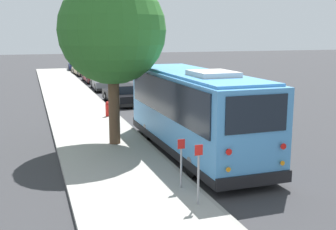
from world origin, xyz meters
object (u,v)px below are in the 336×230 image
Objects in this scene: parked_sedan_black at (123,95)px; parked_sedan_navy at (75,66)px; parked_sedan_gray at (104,82)px; street_tree at (111,23)px; parked_sedan_tan at (83,70)px; fire_hydrant at (108,109)px; parked_sedan_maroon at (94,75)px; shuttle_bus at (194,108)px; sign_post_far at (181,163)px; sign_post_near at (198,174)px.

parked_sedan_navy is (25.39, 0.37, 0.02)m from parked_sedan_black.
street_tree is at bearing 173.83° from parked_sedan_gray.
parked_sedan_tan is 24.67m from fire_hydrant.
street_tree is (-23.29, 2.60, 4.36)m from parked_sedan_maroon.
shuttle_bus is at bearing -177.42° from parked_sedan_gray.
shuttle_bus is 1.96× the size of parked_sedan_maroon.
fire_hydrant is at bearing 13.66° from shuttle_bus.
parked_sedan_tan is at bearing -174.13° from parked_sedan_navy.
street_tree is at bearing 8.61° from sign_post_far.
sign_post_far is at bearing 0.00° from sign_post_near.
parked_sedan_maroon is at bearing -3.44° from sign_post_far.
shuttle_bus reaches higher than sign_post_far.
shuttle_bus is 7.98m from fire_hydrant.
shuttle_bus is 5.36m from sign_post_near.
street_tree is at bearing 170.72° from parked_sedan_tan.
parked_sedan_maroon is 6.92m from parked_sedan_tan.
sign_post_near is (-17.30, 1.75, 0.40)m from parked_sedan_black.
parked_sedan_navy is 30.13m from fire_hydrant.
fire_hydrant is at bearing 154.11° from parked_sedan_black.
parked_sedan_gray is 2.76× the size of sign_post_near.
parked_sedan_black reaches higher than parked_sedan_tan.
street_tree reaches higher than parked_sedan_maroon.
parked_sedan_maroon is 1.01× the size of parked_sedan_tan.
sign_post_near is (-30.29, 1.74, 0.37)m from parked_sedan_maroon.
shuttle_bus is 11.39× the size of fire_hydrant.
parked_sedan_gray reaches higher than parked_sedan_navy.
parked_sedan_black is at bearing 179.44° from parked_sedan_maroon.
parked_sedan_black is 7.31m from parked_sedan_gray.
parked_sedan_gray is 12.16m from fire_hydrant.
parked_sedan_navy is at bearing -1.85° from sign_post_near.
shuttle_bus is at bearing -20.52° from sign_post_near.
sign_post_far is (1.31, 0.00, -0.09)m from sign_post_near.
parked_sedan_gray is 12.60m from parked_sedan_tan.
sign_post_near is 12.60m from fire_hydrant.
parked_sedan_black is 11.49m from street_tree.
fire_hydrant is at bearing 0.59° from sign_post_near.
street_tree is at bearing -179.81° from parked_sedan_navy.
parked_sedan_navy is 42.71m from sign_post_near.
parked_sedan_tan is at bearing -3.64° from parked_sedan_black.
parked_sedan_tan is at bearing -0.44° from shuttle_bus.
parked_sedan_gray is at bearing -4.00° from sign_post_near.
parked_sedan_black is 12.99m from parked_sedan_maroon.
parked_sedan_black is at bearing -21.77° from fire_hydrant.
shuttle_bus is 19.68m from parked_sedan_gray.
parked_sedan_maroon is (5.68, -0.02, 0.00)m from parked_sedan_gray.
parked_sedan_maroon is at bearing -4.10° from parked_sedan_black.
street_tree reaches higher than parked_sedan_navy.
sign_post_far is at bearing 152.09° from shuttle_bus.
parked_sedan_maroon reaches higher than fire_hydrant.
fire_hydrant is (-4.70, 1.88, -0.04)m from parked_sedan_black.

